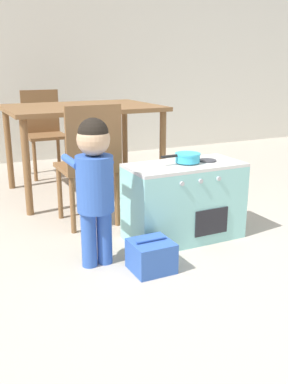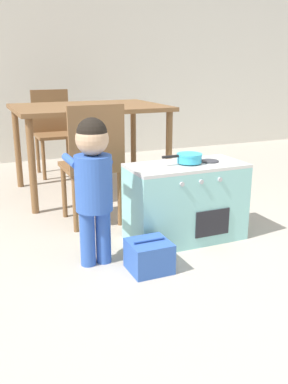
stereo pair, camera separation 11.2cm
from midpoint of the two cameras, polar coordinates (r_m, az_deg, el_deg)
ground_plane at (r=2.19m, az=14.04°, el=-14.57°), size 16.00×16.00×0.00m
wall_back at (r=5.31m, az=-10.98°, el=18.37°), size 10.00×0.06×2.60m
play_kitchen at (r=2.81m, az=6.70°, el=-1.33°), size 0.75×0.38×0.52m
toy_pot at (r=2.74m, az=7.19°, el=4.60°), size 0.27×0.16×0.06m
child_figure at (r=2.37m, az=-5.46°, el=2.16°), size 0.23×0.35×0.85m
toy_basket at (r=2.42m, az=2.02°, el=-8.53°), size 0.23×0.22×0.19m
dining_table at (r=3.82m, az=-6.48°, el=10.09°), size 1.28×0.94×0.77m
dining_chair_near at (r=3.01m, az=-5.78°, el=3.99°), size 0.39×0.39×0.86m
dining_chair_far at (r=4.57m, az=-11.28°, el=8.11°), size 0.39×0.39×0.86m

